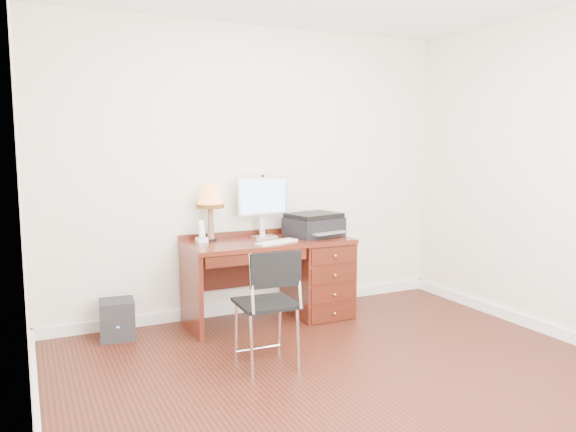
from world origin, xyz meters
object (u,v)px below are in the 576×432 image
printer (314,225)px  leg_lamp (210,200)px  equipment_box (117,319)px  phone (202,236)px  monitor (263,199)px  desk (300,273)px  chair (270,296)px

printer → leg_lamp: size_ratio=1.12×
printer → equipment_box: bearing=164.7°
printer → phone: 1.07m
monitor → equipment_box: (-1.36, -0.08, -0.94)m
monitor → equipment_box: 1.65m
monitor → desk: bearing=-31.4°
monitor → equipment_box: size_ratio=1.72×
printer → chair: size_ratio=0.64×
leg_lamp → monitor: bearing=-1.0°
printer → phone: (-1.06, 0.12, -0.05)m
printer → chair: bearing=-144.1°
desk → phone: phone is taller
leg_lamp → phone: leg_lamp is taller
chair → leg_lamp: bearing=95.0°
equipment_box → desk: bearing=2.8°
desk → equipment_box: (-1.66, 0.10, -0.25)m
desk → phone: (-0.90, 0.15, 0.39)m
printer → leg_lamp: leg_lamp is taller
printer → equipment_box: printer is taller
desk → monitor: size_ratio=2.69×
monitor → phone: 0.67m
monitor → phone: bearing=-179.0°
desk → phone: 1.00m
phone → chair: bearing=-85.3°
desk → leg_lamp: 1.09m
leg_lamp → equipment_box: bearing=-174.1°
printer → leg_lamp: (-0.96, 0.15, 0.26)m
desk → monitor: bearing=150.0°
printer → equipment_box: 1.95m
desk → leg_lamp: bearing=167.2°
monitor → phone: monitor is taller
desk → monitor: (-0.30, 0.17, 0.69)m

